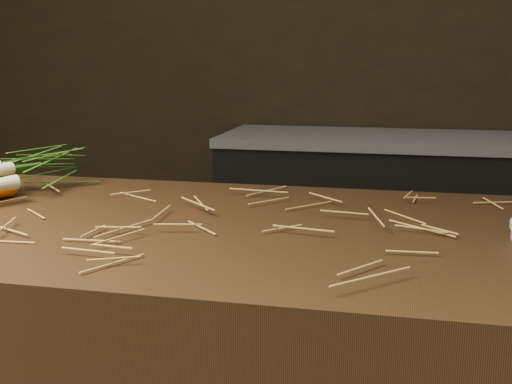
% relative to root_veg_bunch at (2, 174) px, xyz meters
% --- Properties ---
extents(back_counter, '(1.82, 0.62, 0.84)m').
position_rel_root_veg_bunch_xyz_m(back_counter, '(0.92, 1.75, -0.52)').
color(back_counter, black).
rests_on(back_counter, ground).
extents(straw_bedding, '(1.40, 0.60, 0.02)m').
position_rel_root_veg_bunch_xyz_m(straw_bedding, '(0.62, -0.13, -0.04)').
color(straw_bedding, '#A77D3C').
rests_on(straw_bedding, main_counter).
extents(root_veg_bunch, '(0.28, 0.52, 0.09)m').
position_rel_root_veg_bunch_xyz_m(root_veg_bunch, '(0.00, 0.00, 0.00)').
color(root_veg_bunch, '#D93D00').
rests_on(root_veg_bunch, main_counter).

